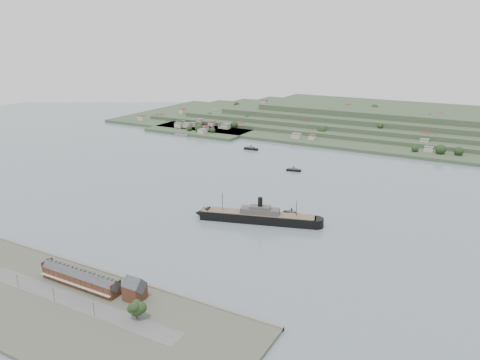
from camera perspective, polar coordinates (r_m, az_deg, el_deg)
The scene contains 10 objects.
ground at distance 408.69m, azimuth -0.38°, elevation -2.85°, with size 1400.00×1400.00×0.00m, color slate.
near_shore at distance 277.19m, azimuth -20.24°, elevation -14.36°, with size 220.00×80.00×2.60m.
terrace_row at distance 291.43m, azimuth -18.90°, elevation -11.24°, with size 55.60×9.80×11.07m.
gabled_building at distance 269.32m, azimuth -12.72°, elevation -12.85°, with size 10.40×10.18×14.09m.
far_peninsula at distance 755.85m, azimuth 16.37°, elevation 6.90°, with size 760.00×309.00×30.00m.
steamship at distance 368.31m, azimuth 1.77°, elevation -4.45°, with size 100.74×39.33×24.74m.
tugboat at distance 384.59m, azimuth 6.29°, elevation -4.06°, with size 14.43×4.92×6.38m.
ferry_west at distance 595.11m, azimuth 1.36°, elevation 3.86°, with size 18.57×5.75×6.90m.
ferry_east at distance 505.59m, azimuth 6.57°, elevation 1.23°, with size 16.23×7.24×5.88m.
fig_tree at distance 252.12m, azimuth -12.48°, elevation -15.03°, with size 9.58×8.30×10.69m.
Camera 1 is at (187.29, -334.10, 142.60)m, focal length 35.00 mm.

